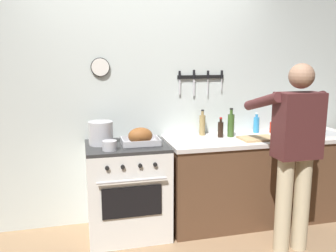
# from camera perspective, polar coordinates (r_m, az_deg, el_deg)

# --- Properties ---
(wall_back) EXTENTS (6.00, 0.13, 2.60)m
(wall_back) POSITION_cam_1_polar(r_m,az_deg,el_deg) (3.64, -4.24, 4.64)
(wall_back) COLOR silver
(wall_back) RESTS_ON ground
(counter_block) EXTENTS (2.03, 0.65, 0.90)m
(counter_block) POSITION_cam_1_polar(r_m,az_deg,el_deg) (3.89, 14.93, -8.02)
(counter_block) COLOR brown
(counter_block) RESTS_ON ground
(stove) EXTENTS (0.76, 0.67, 0.90)m
(stove) POSITION_cam_1_polar(r_m,az_deg,el_deg) (3.46, -6.63, -10.25)
(stove) COLOR white
(stove) RESTS_ON ground
(person_cook) EXTENTS (0.51, 0.63, 1.66)m
(person_cook) POSITION_cam_1_polar(r_m,az_deg,el_deg) (3.21, 20.03, -3.15)
(person_cook) COLOR #C6B793
(person_cook) RESTS_ON ground
(roasting_pan) EXTENTS (0.35, 0.26, 0.17)m
(roasting_pan) POSITION_cam_1_polar(r_m,az_deg,el_deg) (3.27, -4.53, -1.88)
(roasting_pan) COLOR #B7B7BC
(roasting_pan) RESTS_ON stove
(stock_pot) EXTENTS (0.23, 0.23, 0.22)m
(stock_pot) POSITION_cam_1_polar(r_m,az_deg,el_deg) (3.34, -10.90, -1.13)
(stock_pot) COLOR #B7B7BC
(stock_pot) RESTS_ON stove
(saucepan) EXTENTS (0.13, 0.13, 0.09)m
(saucepan) POSITION_cam_1_polar(r_m,az_deg,el_deg) (3.13, -9.50, -3.15)
(saucepan) COLOR #B7B7BC
(saucepan) RESTS_ON stove
(cutting_board) EXTENTS (0.36, 0.24, 0.02)m
(cutting_board) POSITION_cam_1_polar(r_m,az_deg,el_deg) (3.62, 14.44, -1.97)
(cutting_board) COLOR tan
(cutting_board) RESTS_ON counter_block
(bottle_olive_oil) EXTENTS (0.07, 0.07, 0.30)m
(bottle_olive_oil) POSITION_cam_1_polar(r_m,az_deg,el_deg) (3.67, 10.22, 0.20)
(bottle_olive_oil) COLOR #385623
(bottle_olive_oil) RESTS_ON counter_block
(bottle_vinegar) EXTENTS (0.06, 0.06, 0.27)m
(bottle_vinegar) POSITION_cam_1_polar(r_m,az_deg,el_deg) (3.70, 5.62, 0.24)
(bottle_vinegar) COLOR #997F4C
(bottle_vinegar) RESTS_ON counter_block
(bottle_soy_sauce) EXTENTS (0.06, 0.06, 0.21)m
(bottle_soy_sauce) POSITION_cam_1_polar(r_m,az_deg,el_deg) (3.63, 8.57, -0.49)
(bottle_soy_sauce) COLOR black
(bottle_soy_sauce) RESTS_ON counter_block
(bottle_hot_sauce) EXTENTS (0.06, 0.06, 0.16)m
(bottle_hot_sauce) POSITION_cam_1_polar(r_m,az_deg,el_deg) (3.99, 16.64, -0.12)
(bottle_hot_sauce) COLOR red
(bottle_hot_sauce) RESTS_ON counter_block
(bottle_dish_soap) EXTENTS (0.06, 0.06, 0.22)m
(bottle_dish_soap) POSITION_cam_1_polar(r_m,az_deg,el_deg) (3.94, 14.21, 0.26)
(bottle_dish_soap) COLOR #338CCC
(bottle_dish_soap) RESTS_ON counter_block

